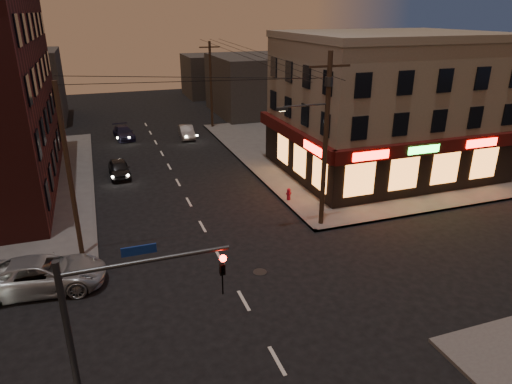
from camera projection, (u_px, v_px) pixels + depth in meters
name	position (u px, v px, depth m)	size (l,w,h in m)	color
ground	(244.00, 301.00, 20.42)	(120.00, 120.00, 0.00)	black
sidewalk_ne	(364.00, 149.00, 42.61)	(24.00, 28.00, 0.15)	#514F4C
pizza_building	(385.00, 105.00, 35.13)	(15.85, 12.85, 10.50)	gray
bg_building_ne_a	(256.00, 85.00, 56.73)	(10.00, 12.00, 7.00)	#3F3D3A
bg_building_nw	(20.00, 87.00, 51.68)	(9.00, 10.00, 8.00)	#3F3D3A
bg_building_ne_b	(212.00, 75.00, 68.55)	(8.00, 8.00, 6.00)	#3F3D3A
utility_pole_main	(324.00, 132.00, 25.43)	(4.20, 0.44, 10.00)	#382619
utility_pole_far	(211.00, 85.00, 48.82)	(0.26, 0.26, 9.00)	#382619
utility_pole_west	(69.00, 174.00, 22.28)	(0.24, 0.24, 9.00)	#382619
traffic_signal	(110.00, 328.00, 12.25)	(4.49, 0.32, 6.47)	#333538
suv_cross	(42.00, 274.00, 21.00)	(2.60, 5.65, 1.57)	#95999D
sedan_near	(119.00, 169.00, 35.46)	(1.51, 3.76, 1.28)	black
sedan_mid	(187.00, 132.00, 46.30)	(1.33, 3.80, 1.25)	gray
sedan_far	(124.00, 133.00, 45.99)	(1.73, 4.26, 1.24)	black
fire_hydrant	(289.00, 194.00, 30.75)	(0.37, 0.37, 0.83)	maroon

